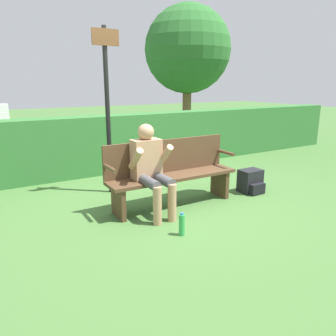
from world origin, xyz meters
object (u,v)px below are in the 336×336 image
Objects in this scene: park_bench at (171,172)px; person_seated at (151,166)px; backpack at (251,182)px; signpost at (107,102)px; tree at (188,50)px; water_bottle at (182,225)px.

park_bench is 0.46m from person_seated.
signpost is at bearing 149.33° from backpack.
tree is at bearing 54.59° from park_bench.
person_seated is 0.93m from water_bottle.
signpost is 0.58× the size of tree.
person_seated is 3.26× the size of backpack.
park_bench reaches higher than backpack.
signpost is at bearing 94.16° from water_bottle.
person_seated is at bearing -127.18° from tree.
person_seated is 4.38× the size of water_bottle.
backpack is 0.15× the size of signpost.
backpack is at bearing 22.27° from water_bottle.
water_bottle is (-0.41, -0.92, -0.35)m from park_bench.
tree is (4.75, 7.02, 2.66)m from water_bottle.
park_bench is 0.45× the size of tree.
signpost reaches higher than park_bench.
person_seated is at bearing 178.73° from backpack.
tree is (4.74, 6.25, 2.13)m from person_seated.
signpost is at bearing 97.40° from person_seated.
backpack is (1.78, -0.04, -0.48)m from person_seated.
backpack is 7.43m from tree.
water_bottle is at bearing -114.00° from park_bench.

